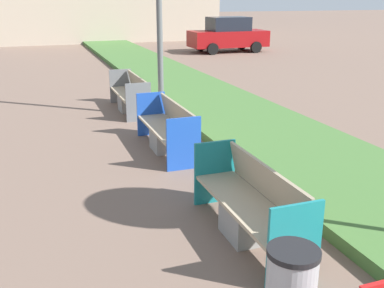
{
  "coord_description": "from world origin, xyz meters",
  "views": [
    {
      "loc": [
        -1.44,
        2.94,
        2.89
      ],
      "look_at": [
        0.9,
        9.49,
        0.6
      ],
      "focal_mm": 42.0,
      "sensor_mm": 36.0,
      "label": 1
    }
  ],
  "objects": [
    {
      "name": "parked_car_distant",
      "position": [
        8.81,
        25.84,
        0.91
      ],
      "size": [
        4.21,
        2.0,
        1.86
      ],
      "rotation": [
        0.0,
        0.0,
        -0.01
      ],
      "color": "maroon",
      "rests_on": "ground"
    },
    {
      "name": "bench_blue_frame",
      "position": [
        0.94,
        11.03,
        0.37
      ],
      "size": [
        0.65,
        2.26,
        0.94
      ],
      "color": "gray",
      "rests_on": "ground"
    },
    {
      "name": "bench_grey_frame",
      "position": [
        0.94,
        14.44,
        0.37
      ],
      "size": [
        0.65,
        2.28,
        0.94
      ],
      "color": "gray",
      "rests_on": "ground"
    },
    {
      "name": "planter_grass_strip",
      "position": [
        3.2,
        12.0,
        0.09
      ],
      "size": [
        2.8,
        120.0,
        0.18
      ],
      "color": "#426B33",
      "rests_on": "ground"
    },
    {
      "name": "bench_teal_frame",
      "position": [
        0.94,
        7.45,
        0.37
      ],
      "size": [
        0.65,
        2.18,
        0.94
      ],
      "color": "gray",
      "rests_on": "ground"
    }
  ]
}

